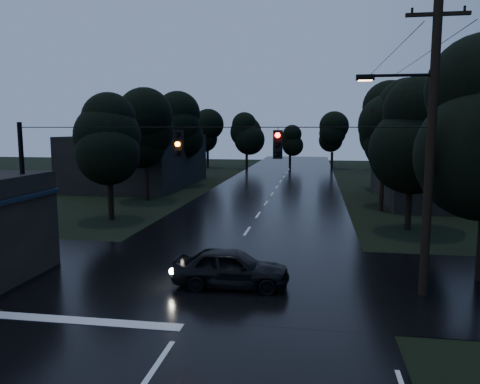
# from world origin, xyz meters

# --- Properties ---
(main_road) EXTENTS (12.00, 120.00, 0.02)m
(main_road) POSITION_xyz_m (0.00, 30.00, 0.00)
(main_road) COLOR black
(main_road) RESTS_ON ground
(cross_street) EXTENTS (60.00, 9.00, 0.02)m
(cross_street) POSITION_xyz_m (0.00, 12.00, 0.00)
(cross_street) COLOR black
(cross_street) RESTS_ON ground
(building_far_right) EXTENTS (10.00, 14.00, 4.40)m
(building_far_right) POSITION_xyz_m (14.00, 34.00, 2.20)
(building_far_right) COLOR black
(building_far_right) RESTS_ON ground
(building_far_left) EXTENTS (10.00, 16.00, 5.00)m
(building_far_left) POSITION_xyz_m (-14.00, 40.00, 2.50)
(building_far_left) COLOR black
(building_far_left) RESTS_ON ground
(utility_pole_main) EXTENTS (3.50, 0.30, 10.00)m
(utility_pole_main) POSITION_xyz_m (7.41, 11.00, 5.26)
(utility_pole_main) COLOR black
(utility_pole_main) RESTS_ON ground
(utility_pole_far) EXTENTS (2.00, 0.30, 7.50)m
(utility_pole_far) POSITION_xyz_m (8.30, 28.00, 3.88)
(utility_pole_far) COLOR black
(utility_pole_far) RESTS_ON ground
(anchor_pole_left) EXTENTS (0.18, 0.18, 6.00)m
(anchor_pole_left) POSITION_xyz_m (-7.50, 11.00, 3.00)
(anchor_pole_left) COLOR black
(anchor_pole_left) RESTS_ON ground
(span_signals) EXTENTS (15.00, 0.37, 1.12)m
(span_signals) POSITION_xyz_m (0.56, 10.99, 5.24)
(span_signals) COLOR black
(span_signals) RESTS_ON ground
(tree_left_a) EXTENTS (3.92, 3.92, 8.26)m
(tree_left_a) POSITION_xyz_m (-9.00, 22.00, 5.24)
(tree_left_a) COLOR black
(tree_left_a) RESTS_ON ground
(tree_left_b) EXTENTS (4.20, 4.20, 8.85)m
(tree_left_b) POSITION_xyz_m (-9.60, 30.00, 5.62)
(tree_left_b) COLOR black
(tree_left_b) RESTS_ON ground
(tree_left_c) EXTENTS (4.48, 4.48, 9.44)m
(tree_left_c) POSITION_xyz_m (-10.20, 40.00, 5.99)
(tree_left_c) COLOR black
(tree_left_c) RESTS_ON ground
(tree_right_a) EXTENTS (4.20, 4.20, 8.85)m
(tree_right_a) POSITION_xyz_m (9.00, 22.00, 5.62)
(tree_right_a) COLOR black
(tree_right_a) RESTS_ON ground
(tree_right_b) EXTENTS (4.48, 4.48, 9.44)m
(tree_right_b) POSITION_xyz_m (9.60, 30.00, 5.99)
(tree_right_b) COLOR black
(tree_right_b) RESTS_ON ground
(tree_right_c) EXTENTS (4.76, 4.76, 10.03)m
(tree_right_c) POSITION_xyz_m (10.20, 40.00, 6.37)
(tree_right_c) COLOR black
(tree_right_c) RESTS_ON ground
(car) EXTENTS (4.28, 1.82, 1.44)m
(car) POSITION_xyz_m (0.77, 10.79, 0.72)
(car) COLOR black
(car) RESTS_ON ground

